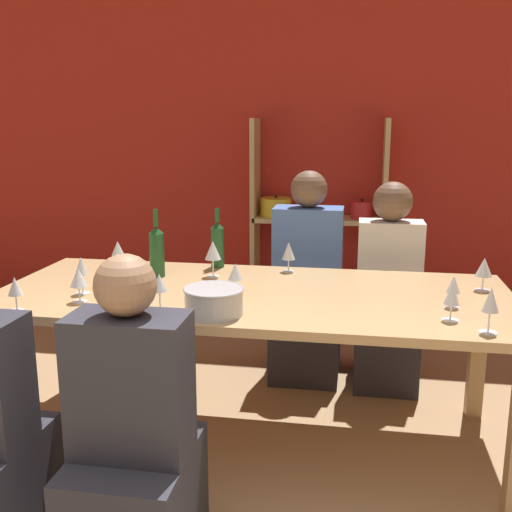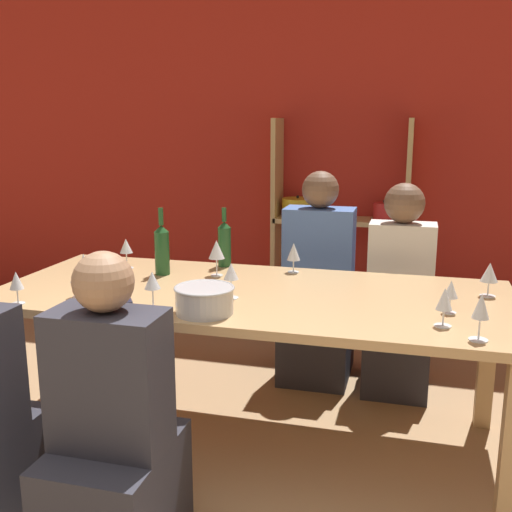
# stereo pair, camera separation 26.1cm
# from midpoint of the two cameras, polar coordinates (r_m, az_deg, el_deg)

# --- Properties ---
(wall_back_red) EXTENTS (8.80, 0.06, 2.70)m
(wall_back_red) POSITION_cam_midpoint_polar(r_m,az_deg,el_deg) (4.87, 5.64, 10.23)
(wall_back_red) COLOR red
(wall_back_red) RESTS_ON ground_plane
(shelf_unit) EXTENTS (1.03, 0.30, 1.58)m
(shelf_unit) POSITION_cam_midpoint_polar(r_m,az_deg,el_deg) (4.71, 9.29, 1.12)
(shelf_unit) COLOR tan
(shelf_unit) RESTS_ON ground_plane
(dining_table) EXTENTS (2.42, 1.04, 0.76)m
(dining_table) POSITION_cam_midpoint_polar(r_m,az_deg,el_deg) (2.86, 2.10, -4.94)
(dining_table) COLOR tan
(dining_table) RESTS_ON ground_plane
(mixing_bowl) EXTENTS (0.25, 0.25, 0.12)m
(mixing_bowl) POSITION_cam_midpoint_polar(r_m,az_deg,el_deg) (2.50, -1.96, -4.15)
(mixing_bowl) COLOR #B7BABC
(mixing_bowl) RESTS_ON dining_table
(wine_bottle_green) EXTENTS (0.08, 0.08, 0.35)m
(wine_bottle_green) POSITION_cam_midpoint_polar(r_m,az_deg,el_deg) (3.14, -6.62, 0.68)
(wine_bottle_green) COLOR #1E4C23
(wine_bottle_green) RESTS_ON dining_table
(wine_bottle_dark) EXTENTS (0.07, 0.07, 0.33)m
(wine_bottle_dark) POSITION_cam_midpoint_polar(r_m,az_deg,el_deg) (3.30, -0.77, 1.24)
(wine_bottle_dark) COLOR #1E4C23
(wine_bottle_dark) RESTS_ON dining_table
(wine_glass_white_a) EXTENTS (0.08, 0.08, 0.16)m
(wine_glass_white_a) POSITION_cam_midpoint_polar(r_m,az_deg,el_deg) (2.98, 23.73, -1.56)
(wine_glass_white_a) COLOR white
(wine_glass_white_a) RESTS_ON dining_table
(wine_glass_white_b) EXTENTS (0.07, 0.07, 0.16)m
(wine_glass_white_b) POSITION_cam_midpoint_polar(r_m,az_deg,el_deg) (3.18, 5.95, 0.31)
(wine_glass_white_b) COLOR white
(wine_glass_white_b) RESTS_ON dining_table
(wine_glass_white_c) EXTENTS (0.07, 0.07, 0.18)m
(wine_glass_white_c) POSITION_cam_midpoint_polar(r_m,az_deg,el_deg) (2.92, -13.64, -0.79)
(wine_glass_white_c) COLOR white
(wine_glass_white_c) RESTS_ON dining_table
(wine_glass_white_d) EXTENTS (0.08, 0.08, 0.19)m
(wine_glass_white_d) POSITION_cam_midpoint_polar(r_m,az_deg,el_deg) (3.09, -1.38, 0.51)
(wine_glass_white_d) COLOR white
(wine_glass_white_d) RESTS_ON dining_table
(wine_glass_white_e) EXTENTS (0.06, 0.06, 0.14)m
(wine_glass_white_e) POSITION_cam_midpoint_polar(r_m,az_deg,el_deg) (2.66, 20.77, -3.15)
(wine_glass_white_e) COLOR white
(wine_glass_white_e) RESTS_ON dining_table
(wine_glass_empty_a) EXTENTS (0.07, 0.07, 0.18)m
(wine_glass_empty_a) POSITION_cam_midpoint_polar(r_m,az_deg,el_deg) (2.37, 23.64, -4.58)
(wine_glass_empty_a) COLOR white
(wine_glass_empty_a) RESTS_ON dining_table
(wine_glass_white_f) EXTENTS (0.07, 0.07, 0.17)m
(wine_glass_white_f) POSITION_cam_midpoint_polar(r_m,az_deg,el_deg) (3.30, -10.08, 0.80)
(wine_glass_white_f) COLOR white
(wine_glass_white_f) RESTS_ON dining_table
(wine_glass_white_g) EXTENTS (0.07, 0.07, 0.17)m
(wine_glass_white_g) POSITION_cam_midpoint_polar(r_m,az_deg,el_deg) (2.56, -6.99, -2.51)
(wine_glass_white_g) COLOR white
(wine_glass_white_g) RESTS_ON dining_table
(wine_glass_red_a) EXTENTS (0.08, 0.08, 0.15)m
(wine_glass_red_a) POSITION_cam_midpoint_polar(r_m,az_deg,el_deg) (2.79, -14.02, -1.75)
(wine_glass_red_a) COLOR white
(wine_glass_red_a) RESTS_ON dining_table
(wine_glass_red_b) EXTENTS (0.07, 0.07, 0.17)m
(wine_glass_red_b) POSITION_cam_midpoint_polar(r_m,az_deg,el_deg) (2.69, 0.38, -1.64)
(wine_glass_red_b) COLOR white
(wine_glass_red_b) RESTS_ON dining_table
(wine_glass_red_c) EXTENTS (0.06, 0.06, 0.15)m
(wine_glass_red_c) POSITION_cam_midpoint_polar(r_m,az_deg,el_deg) (2.77, -19.40, -2.36)
(wine_glass_red_c) COLOR white
(wine_glass_red_c) RESTS_ON dining_table
(wine_glass_empty_b) EXTENTS (0.07, 0.07, 0.16)m
(wine_glass_empty_b) POSITION_cam_midpoint_polar(r_m,az_deg,el_deg) (2.48, 20.42, -4.01)
(wine_glass_empty_b) COLOR white
(wine_glass_empty_b) RESTS_ON dining_table
(cell_phone) EXTENTS (0.16, 0.14, 0.01)m
(cell_phone) POSITION_cam_midpoint_polar(r_m,az_deg,el_deg) (2.69, -10.64, -4.40)
(cell_phone) COLOR #1E2338
(cell_phone) RESTS_ON dining_table
(person_far_a) EXTENTS (0.37, 0.46, 1.22)m
(person_far_a) POSITION_cam_midpoint_polar(r_m,az_deg,el_deg) (3.62, 15.45, -5.32)
(person_far_a) COLOR #2D2D38
(person_far_a) RESTS_ON ground_plane
(person_near_b) EXTENTS (0.41, 0.51, 1.13)m
(person_near_b) POSITION_cam_midpoint_polar(r_m,az_deg,el_deg) (2.28, -10.18, -17.49)
(person_near_b) COLOR #2D2D38
(person_near_b) RESTS_ON ground_plane
(person_far_b) EXTENTS (0.41, 0.52, 1.27)m
(person_far_b) POSITION_cam_midpoint_polar(r_m,az_deg,el_deg) (3.70, 7.93, -4.47)
(person_far_b) COLOR #2D2D38
(person_far_b) RESTS_ON ground_plane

